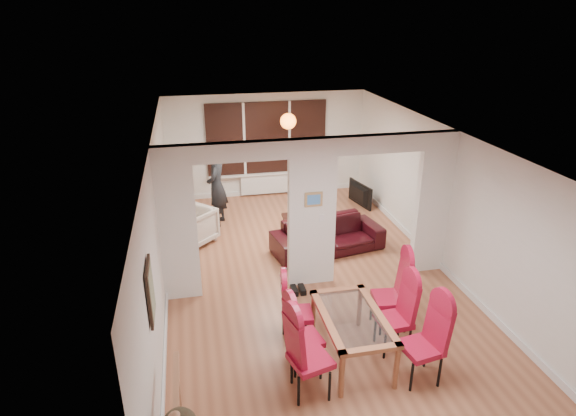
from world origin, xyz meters
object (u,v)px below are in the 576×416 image
object	(u,v)px
dining_chair_rb	(394,315)
dining_chair_lb	(305,334)
dining_table	(352,337)
armchair	(192,226)
dining_chair_ra	(422,342)
sofa	(328,236)
bottle	(304,212)
bowl	(316,213)
dining_chair_rc	(390,293)
person	(217,186)
dining_chair_lc	(298,309)
coffee_table	(308,221)
television	(357,195)
dining_chair_la	(311,354)

from	to	relation	value
dining_chair_rb	dining_chair_lb	bearing A→B (deg)	-178.77
dining_table	armchair	size ratio (longest dim) A/B	1.76
dining_chair_ra	sofa	size ratio (longest dim) A/B	0.53
bottle	dining_chair_rb	bearing A→B (deg)	-86.64
dining_table	bowl	xyz separation A→B (m)	(0.68, 4.40, -0.06)
dining_chair_lb	dining_chair_rc	world-z (taller)	dining_chair_rc
sofa	dining_chair_rb	bearing A→B (deg)	-99.75
dining_chair_rb	bottle	bearing A→B (deg)	89.39
sofa	bottle	size ratio (longest dim) A/B	7.54
dining_chair_ra	bowl	world-z (taller)	dining_chair_ra
person	bottle	xyz separation A→B (m)	(1.82, -0.63, -0.50)
dining_chair_lb	person	size ratio (longest dim) A/B	0.59
dining_chair_rb	sofa	bearing A→B (deg)	86.80
bottle	dining_chair_lb	bearing A→B (deg)	-103.70
dining_chair_ra	dining_chair_rc	distance (m)	1.14
person	bottle	bearing A→B (deg)	88.78
dining_chair_lc	dining_chair_rb	distance (m)	1.35
dining_chair_ra	dining_chair_rb	bearing A→B (deg)	88.87
sofa	coffee_table	world-z (taller)	sofa
dining_chair_ra	dining_chair_rb	distance (m)	0.65
sofa	dining_chair_rc	bearing A→B (deg)	-96.33
dining_chair_ra	dining_table	bearing A→B (deg)	131.93
dining_table	armchair	world-z (taller)	armchair
dining_chair_lc	dining_chair_ra	distance (m)	1.75
coffee_table	person	bearing A→B (deg)	164.82
television	coffee_table	distance (m)	1.75
armchair	television	xyz separation A→B (m)	(4.00, 1.25, -0.10)
dining_table	dining_chair_rb	xyz separation A→B (m)	(0.63, 0.07, 0.21)
dining_chair_la	dining_chair_rb	bearing A→B (deg)	8.69
dining_table	dining_chair_ra	xyz separation A→B (m)	(0.72, -0.58, 0.23)
dining_chair_lb	person	bearing A→B (deg)	88.03
dining_chair_lb	coffee_table	size ratio (longest dim) A/B	0.97
armchair	bottle	distance (m)	2.43
television	dining_table	bearing A→B (deg)	147.34
dining_chair_lc	dining_chair_ra	bearing A→B (deg)	-32.19
dining_chair_la	coffee_table	world-z (taller)	dining_chair_la
dining_chair_rc	television	bearing A→B (deg)	82.76
sofa	bottle	bearing A→B (deg)	89.86
dining_chair_rb	coffee_table	distance (m)	4.33
dining_table	bowl	world-z (taller)	dining_table
dining_chair_lc	bottle	xyz separation A→B (m)	(1.02, 3.74, -0.13)
dining_chair_lc	television	bearing A→B (deg)	68.18
dining_chair_ra	television	world-z (taller)	dining_chair_ra
dining_table	dining_chair_rc	world-z (taller)	dining_chair_rc
dining_table	bottle	size ratio (longest dim) A/B	5.02
dining_chair_la	dining_chair_rc	xyz separation A→B (m)	(1.49, 1.07, -0.00)
dining_chair_lb	television	distance (m)	5.97
dining_chair_rb	bowl	distance (m)	4.34
dining_table	dining_chair_la	size ratio (longest dim) A/B	1.25
dining_chair_la	television	distance (m)	6.41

